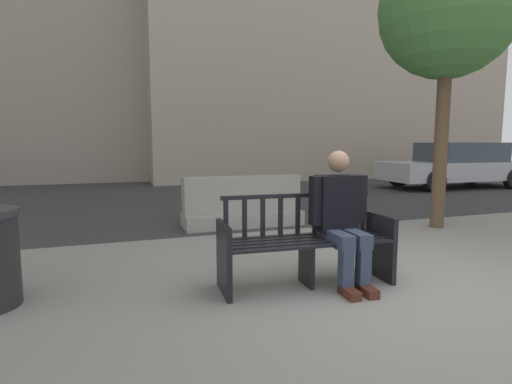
{
  "coord_description": "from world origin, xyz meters",
  "views": [
    {
      "loc": [
        -2.51,
        -3.13,
        1.39
      ],
      "look_at": [
        -0.79,
        1.79,
        0.75
      ],
      "focal_mm": 28.0,
      "sensor_mm": 36.0,
      "label": 1
    }
  ],
  "objects_px": {
    "street_bench": "(306,245)",
    "car_sedan_mid": "(457,165)",
    "seated_person": "(341,215)",
    "street_tree": "(448,11)",
    "jersey_barrier_centre": "(243,206)"
  },
  "relations": [
    {
      "from": "jersey_barrier_centre",
      "to": "street_tree",
      "type": "xyz_separation_m",
      "value": [
        3.01,
        -1.19,
        3.11
      ]
    },
    {
      "from": "seated_person",
      "to": "street_tree",
      "type": "height_order",
      "value": "street_tree"
    },
    {
      "from": "street_bench",
      "to": "car_sedan_mid",
      "type": "bearing_deg",
      "value": 37.04
    },
    {
      "from": "seated_person",
      "to": "street_tree",
      "type": "relative_size",
      "value": 0.29
    },
    {
      "from": "street_bench",
      "to": "street_tree",
      "type": "height_order",
      "value": "street_tree"
    },
    {
      "from": "jersey_barrier_centre",
      "to": "seated_person",
      "type": "bearing_deg",
      "value": -88.5
    },
    {
      "from": "seated_person",
      "to": "jersey_barrier_centre",
      "type": "xyz_separation_m",
      "value": [
        -0.08,
        3.0,
        -0.35
      ]
    },
    {
      "from": "street_bench",
      "to": "jersey_barrier_centre",
      "type": "xyz_separation_m",
      "value": [
        0.26,
        2.92,
        -0.06
      ]
    },
    {
      "from": "street_tree",
      "to": "car_sedan_mid",
      "type": "bearing_deg",
      "value": 42.03
    },
    {
      "from": "street_bench",
      "to": "car_sedan_mid",
      "type": "distance_m",
      "value": 10.47
    },
    {
      "from": "seated_person",
      "to": "car_sedan_mid",
      "type": "xyz_separation_m",
      "value": [
        8.01,
        6.38,
        0.01
      ]
    },
    {
      "from": "jersey_barrier_centre",
      "to": "car_sedan_mid",
      "type": "bearing_deg",
      "value": 22.69
    },
    {
      "from": "seated_person",
      "to": "street_bench",
      "type": "bearing_deg",
      "value": 167.18
    },
    {
      "from": "street_bench",
      "to": "seated_person",
      "type": "xyz_separation_m",
      "value": [
        0.34,
        -0.08,
        0.29
      ]
    },
    {
      "from": "street_bench",
      "to": "jersey_barrier_centre",
      "type": "bearing_deg",
      "value": 84.86
    }
  ]
}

